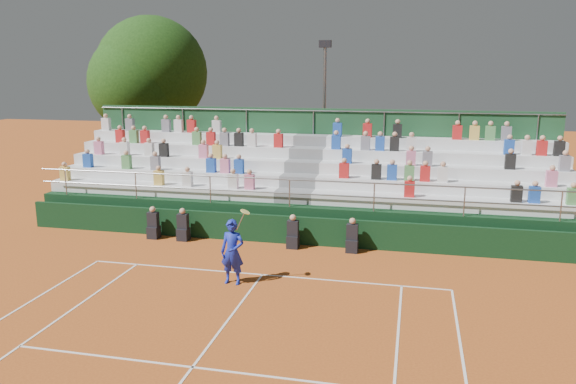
% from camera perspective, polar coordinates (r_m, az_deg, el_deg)
% --- Properties ---
extents(ground, '(90.00, 90.00, 0.00)m').
position_cam_1_polar(ground, '(17.05, -2.62, -8.40)').
color(ground, '#B1531D').
rests_on(ground, ground).
extents(courtside_wall, '(20.00, 0.15, 1.00)m').
position_cam_1_polar(courtside_wall, '(19.83, -0.19, -3.85)').
color(courtside_wall, black).
rests_on(courtside_wall, ground).
extents(line_officials, '(7.64, 0.40, 1.19)m').
position_cam_1_polar(line_officials, '(19.79, -4.62, -4.00)').
color(line_officials, black).
rests_on(line_officials, ground).
extents(grandstand, '(20.00, 5.20, 4.40)m').
position_cam_1_polar(grandstand, '(22.76, 1.63, -0.23)').
color(grandstand, black).
rests_on(grandstand, ground).
extents(tennis_player, '(0.88, 0.48, 2.22)m').
position_cam_1_polar(tennis_player, '(16.15, -5.66, -6.07)').
color(tennis_player, '#1626AC').
rests_on(tennis_player, ground).
extents(tree_west, '(5.60, 5.60, 8.10)m').
position_cam_1_polar(tree_west, '(32.44, -14.78, 10.64)').
color(tree_west, '#382114').
rests_on(tree_west, ground).
extents(tree_east, '(6.14, 6.14, 8.94)m').
position_cam_1_polar(tree_east, '(32.78, -13.66, 11.71)').
color(tree_east, '#382114').
rests_on(tree_east, ground).
extents(floodlight_mast, '(0.60, 0.25, 7.43)m').
position_cam_1_polar(floodlight_mast, '(28.56, 3.72, 9.00)').
color(floodlight_mast, gray).
rests_on(floodlight_mast, ground).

